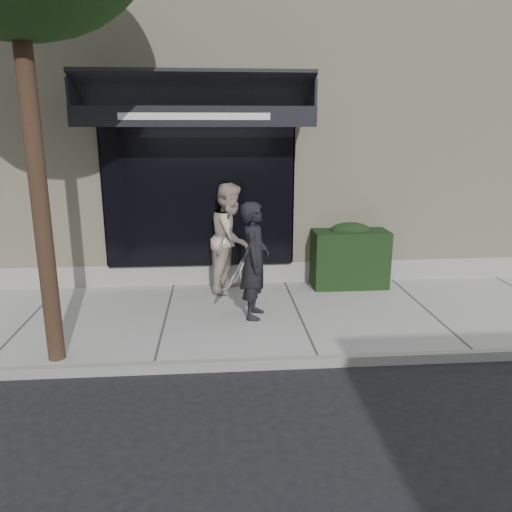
{
  "coord_description": "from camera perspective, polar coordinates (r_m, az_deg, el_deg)",
  "views": [
    {
      "loc": [
        -1.22,
        -7.07,
        2.88
      ],
      "look_at": [
        -0.6,
        0.6,
        0.86
      ],
      "focal_mm": 35.0,
      "sensor_mm": 36.0,
      "label": 1
    }
  ],
  "objects": [
    {
      "name": "building_facade",
      "position": [
        12.09,
        1.15,
        14.01
      ],
      "size": [
        14.3,
        8.04,
        5.64
      ],
      "color": "beige",
      "rests_on": "ground"
    },
    {
      "name": "ground",
      "position": [
        7.73,
        4.82,
        -7.24
      ],
      "size": [
        80.0,
        80.0,
        0.0
      ],
      "primitive_type": "plane",
      "color": "black",
      "rests_on": "ground"
    },
    {
      "name": "curb",
      "position": [
        6.32,
        7.15,
        -11.86
      ],
      "size": [
        20.0,
        0.1,
        0.14
      ],
      "primitive_type": "cube",
      "color": "gray",
      "rests_on": "ground"
    },
    {
      "name": "pedestrian_back",
      "position": [
        8.45,
        -2.87,
        2.11
      ],
      "size": [
        1.0,
        1.1,
        1.85
      ],
      "color": "#C5B49D",
      "rests_on": "sidewalk"
    },
    {
      "name": "sidewalk",
      "position": [
        7.71,
        4.83,
        -6.82
      ],
      "size": [
        20.0,
        3.0,
        0.12
      ],
      "primitive_type": "cube",
      "color": "#979893",
      "rests_on": "ground"
    },
    {
      "name": "hedge",
      "position": [
        8.92,
        10.59,
        0.01
      ],
      "size": [
        1.3,
        0.7,
        1.14
      ],
      "color": "black",
      "rests_on": "sidewalk"
    },
    {
      "name": "pedestrian_front",
      "position": [
        7.24,
        -0.19,
        -0.54
      ],
      "size": [
        0.75,
        0.89,
        1.72
      ],
      "color": "black",
      "rests_on": "sidewalk"
    }
  ]
}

